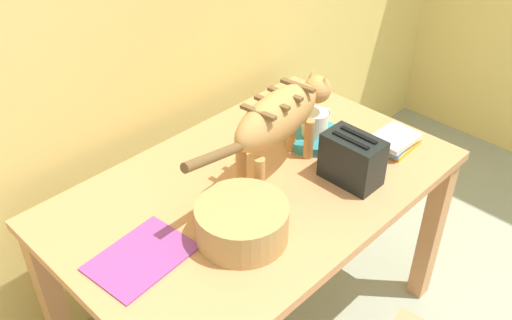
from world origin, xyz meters
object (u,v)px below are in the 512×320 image
wicker_basket (242,222)px  magazine (141,257)px  coffee_mug (315,123)px  toaster (352,159)px  saucer_bowl (314,137)px  cat (280,117)px  book_stack (394,141)px  dining_table (256,204)px

wicker_basket → magazine: bearing=151.5°
coffee_mug → toaster: bearing=-112.2°
coffee_mug → saucer_bowl: bearing=180.0°
coffee_mug → magazine: coffee_mug is taller
wicker_basket → toaster: 0.46m
cat → saucer_bowl: 0.30m
book_stack → wicker_basket: bearing=175.3°
toaster → dining_table: bearing=138.7°
magazine → wicker_basket: size_ratio=1.03×
dining_table → saucer_bowl: bearing=4.4°
coffee_mug → toaster: (-0.10, -0.24, 0.00)m
magazine → wicker_basket: bearing=-34.0°
dining_table → coffee_mug: bearing=4.3°
dining_table → book_stack: size_ratio=7.13×
wicker_basket → toaster: bearing=-7.7°
dining_table → cat: size_ratio=1.89×
saucer_bowl → toaster: bearing=-111.6°
cat → wicker_basket: size_ratio=2.60×
book_stack → cat: bearing=152.4°
dining_table → coffee_mug: 0.38m
cat → magazine: size_ratio=2.51×
dining_table → wicker_basket: wicker_basket is taller
saucer_bowl → dining_table: bearing=-175.6°
coffee_mug → magazine: bearing=-177.8°
cat → coffee_mug: size_ratio=5.22×
dining_table → coffee_mug: coffee_mug is taller
coffee_mug → book_stack: coffee_mug is taller
magazine → book_stack: bearing=-17.1°
wicker_basket → cat: bearing=24.7°
dining_table → cat: (0.11, -0.00, 0.31)m
toaster → magazine: bearing=164.0°
cat → coffee_mug: bearing=89.9°
saucer_bowl → coffee_mug: bearing=0.0°
book_stack → saucer_bowl: bearing=126.8°
saucer_bowl → book_stack: book_stack is taller
dining_table → saucer_bowl: size_ratio=6.38×
cat → toaster: 0.28m
magazine → book_stack: size_ratio=1.50×
cat → wicker_basket: bearing=-72.0°
magazine → toaster: 0.76m
coffee_mug → wicker_basket: (-0.56, -0.18, -0.02)m
dining_table → saucer_bowl: 0.36m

